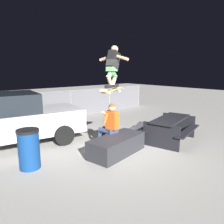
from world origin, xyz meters
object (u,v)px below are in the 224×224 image
trash_bin (29,149)px  ledge_box_main (117,145)px  person_sitting_on_ledge (109,124)px  skateboard (112,90)px  skater_airborne (113,65)px  picnic_table_back (170,126)px  kicker_ramp (144,132)px  parked_car (7,120)px

trash_bin → ledge_box_main: bearing=-18.1°
person_sitting_on_ledge → skateboard: (0.07, -0.04, 0.94)m
person_sitting_on_ledge → skater_airborne: 1.64m
skater_airborne → ledge_box_main: bearing=-117.8°
picnic_table_back → skater_airborne: bearing=157.1°
person_sitting_on_ledge → picnic_table_back: (1.88, -0.76, -0.23)m
trash_bin → skateboard: bearing=-7.0°
kicker_ramp → picnic_table_back: picnic_table_back is taller
ledge_box_main → kicker_ramp: ledge_box_main is taller
ledge_box_main → trash_bin: trash_bin is taller
person_sitting_on_ledge → kicker_ramp: size_ratio=1.03×
kicker_ramp → parked_car: bearing=153.8°
picnic_table_back → ledge_box_main: bearing=170.9°
skateboard → kicker_ramp: size_ratio=0.80×
kicker_ramp → trash_bin: 4.01m
person_sitting_on_ledge → skater_airborne: size_ratio=1.18×
parked_car → trash_bin: bearing=-92.4°
skater_airborne → picnic_table_back: 2.67m
ledge_box_main → skateboard: skateboard is taller
skateboard → kicker_ramp: skateboard is taller
ledge_box_main → trash_bin: (-2.08, 0.68, 0.22)m
skater_airborne → parked_car: 3.48m
kicker_ramp → trash_bin: (-3.99, 0.01, 0.40)m
person_sitting_on_ledge → trash_bin: size_ratio=1.43×
ledge_box_main → person_sitting_on_ledge: (0.10, 0.44, 0.49)m
picnic_table_back → parked_car: 4.94m
parked_car → ledge_box_main: bearing=-52.3°
skater_airborne → kicker_ramp: size_ratio=0.87×
kicker_ramp → ledge_box_main: bearing=-160.6°
ledge_box_main → picnic_table_back: size_ratio=0.84×
person_sitting_on_ledge → picnic_table_back: person_sitting_on_ledge is taller
skateboard → parked_car: bearing=134.8°
ledge_box_main → picnic_table_back: bearing=-9.1°
skater_airborne → picnic_table_back: size_ratio=0.57×
skater_airborne → skateboard: bearing=-160.4°
skateboard → person_sitting_on_ledge: bearing=150.7°
person_sitting_on_ledge → parked_car: (-2.10, 2.15, 0.06)m
skateboard → parked_car: (-2.17, 2.19, -0.89)m
skater_airborne → trash_bin: skater_airborne is taller
skateboard → trash_bin: (-2.25, 0.28, -1.21)m
kicker_ramp → trash_bin: bearing=179.9°
ledge_box_main → skater_airborne: size_ratio=1.49×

